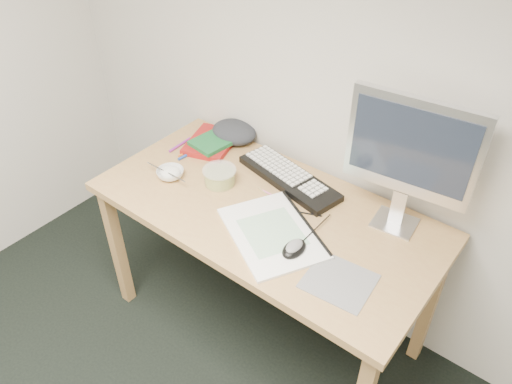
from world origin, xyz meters
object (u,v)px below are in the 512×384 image
desk (265,223)px  rice_bowl (170,174)px  keyboard (289,178)px  sketchpad (272,233)px  monitor (411,151)px

desk → rice_bowl: (-0.44, -0.09, 0.10)m
desk → keyboard: keyboard is taller
desk → sketchpad: 0.18m
monitor → sketchpad: bearing=-140.5°
sketchpad → monitor: (0.33, 0.34, 0.33)m
desk → monitor: size_ratio=2.62×
keyboard → sketchpad: bearing=-53.0°
desk → monitor: 0.65m
desk → monitor: (0.45, 0.23, 0.42)m
keyboard → rice_bowl: bearing=-132.4°
sketchpad → monitor: size_ratio=0.77×
sketchpad → rice_bowl: bearing=-152.9°
keyboard → monitor: size_ratio=0.92×
rice_bowl → keyboard: bearing=35.3°
desk → rice_bowl: 0.47m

